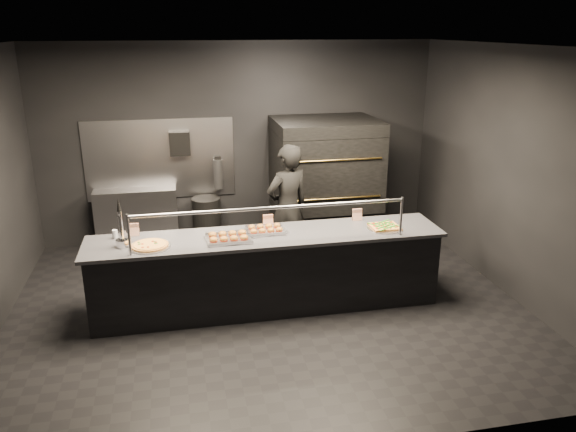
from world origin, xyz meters
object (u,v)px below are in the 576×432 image
Objects in this scene: slider_tray_b at (266,229)px; square_pizza at (385,227)px; service_counter at (268,271)px; pizza_oven at (325,182)px; prep_shelf at (137,218)px; worker at (288,208)px; towel_dispenser at (180,143)px; round_pizza at (150,246)px; trash_bin at (207,221)px; fire_extinguisher at (218,173)px; slider_tray_a at (228,237)px; beer_tap at (121,233)px.

square_pizza is (1.40, -0.17, -0.01)m from slider_tray_b.
pizza_oven is (1.20, 1.90, 0.50)m from service_counter.
prep_shelf is at bearing 141.46° from square_pizza.
worker is (0.46, 0.95, -0.07)m from slider_tray_b.
service_counter is at bearing -69.37° from towel_dispenser.
round_pizza is 0.63× the size of trash_bin.
fire_extinguisher is 1.10× the size of round_pizza.
pizza_oven is at bearing -13.14° from towel_dispenser.
square_pizza is at bearing -46.92° from towel_dispenser.
towel_dispenser is 0.20× the size of worker.
towel_dispenser reaches higher than fire_extinguisher.
square_pizza is (1.40, -0.07, 0.47)m from service_counter.
service_counter is 2.30m from pizza_oven.
pizza_oven is 2.57m from slider_tray_a.
fire_extinguisher is 0.69× the size of trash_bin.
prep_shelf is (-1.60, 2.32, -0.01)m from service_counter.
service_counter is at bearing 1.52° from beer_tap.
pizza_oven is 1.63m from fire_extinguisher.
pizza_oven is 3.61× the size of slider_tray_a.
towel_dispenser is 0.48× the size of trash_bin.
worker is (0.46, 1.05, 0.41)m from service_counter.
beer_tap reaches higher than trash_bin.
worker is at bearing 66.55° from service_counter.
towel_dispenser is 0.70× the size of slider_tray_b.
prep_shelf is at bearing 125.84° from slider_tray_b.
fire_extinguisher is 0.75m from trash_bin.
pizza_oven reaches higher than worker.
pizza_oven reaches higher than prep_shelf.
slider_tray_a is at bearing -92.41° from fire_extinguisher.
service_counter is 1.48m from square_pizza.
worker reaches higher than service_counter.
slider_tray_a reaches higher than round_pizza.
round_pizza is 0.91× the size of slider_tray_b.
towel_dispenser is 0.66× the size of slider_tray_a.
fire_extinguisher is at bearing 125.32° from square_pizza.
service_counter is at bearing -81.70° from fire_extinguisher.
round_pizza is 2.11m from worker.
square_pizza is at bearing 0.87° from round_pizza.
worker reaches higher than square_pizza.
pizza_oven reaches higher than slider_tray_b.
square_pizza is (0.20, -1.97, -0.03)m from pizza_oven.
pizza_oven is at bearing -17.89° from fire_extinguisher.
fire_extinguisher reaches higher than trash_bin.
round_pizza is (-1.31, -0.11, 0.47)m from service_counter.
fire_extinguisher is 2.48m from slider_tray_a.
worker reaches higher than prep_shelf.
slider_tray_a is 0.72× the size of trash_bin.
worker reaches higher than fire_extinguisher.
pizza_oven reaches higher than service_counter.
worker reaches higher than round_pizza.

